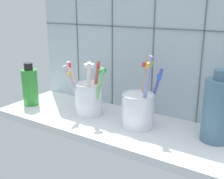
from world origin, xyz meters
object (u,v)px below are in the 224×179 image
object	(u,v)px
toothbrush_cup_left	(89,97)
ceramic_vase	(217,110)
soap_bottle	(30,86)
toothbrush_cup_right	(138,108)

from	to	relation	value
toothbrush_cup_left	ceramic_vase	distance (cm)	33.27
toothbrush_cup_left	soap_bottle	xyz separation A→B (cm)	(-19.38, -3.26, 0.71)
toothbrush_cup_right	soap_bottle	world-z (taller)	toothbrush_cup_right
toothbrush_cup_left	soap_bottle	bearing A→B (deg)	-170.46
toothbrush_cup_right	ceramic_vase	bearing A→B (deg)	7.60
toothbrush_cup_left	toothbrush_cup_right	world-z (taller)	toothbrush_cup_right
soap_bottle	ceramic_vase	bearing A→B (deg)	6.47
toothbrush_cup_right	soap_bottle	distance (cm)	34.74
toothbrush_cup_left	soap_bottle	size ratio (longest dim) A/B	1.21
soap_bottle	toothbrush_cup_right	bearing A→B (deg)	5.88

